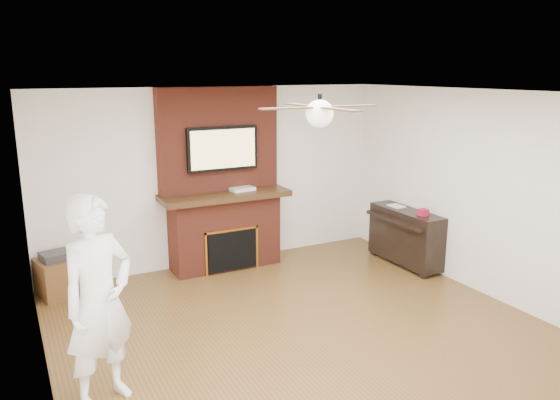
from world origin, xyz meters
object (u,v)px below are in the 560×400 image
side_table (59,275)px  piano (405,236)px  person (99,302)px  fireplace (223,197)px

side_table → piano: 4.63m
side_table → piano: (4.50, -1.09, 0.17)m
person → side_table: size_ratio=3.04×
person → piano: 4.67m
side_table → person: bearing=-102.0°
person → piano: size_ratio=1.45×
fireplace → person: (-2.10, -2.62, -0.10)m
side_table → piano: size_ratio=0.48×
side_table → piano: bearing=-27.8°
person → side_table: bearing=63.8°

